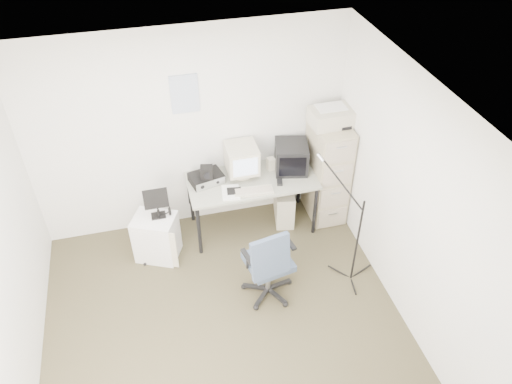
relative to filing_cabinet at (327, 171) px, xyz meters
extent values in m
cube|color=#423D26|center=(-1.58, -1.48, -0.66)|extent=(3.60, 3.60, 0.01)
cube|color=white|center=(-1.58, -1.48, 1.85)|extent=(3.60, 3.60, 0.01)
cube|color=white|center=(-1.58, 0.32, 0.60)|extent=(3.60, 0.02, 2.50)
cube|color=white|center=(0.22, -1.48, 0.60)|extent=(0.02, 3.60, 2.50)
cube|color=white|center=(-1.60, 0.31, 1.10)|extent=(0.30, 0.02, 0.44)
cube|color=tan|center=(0.00, 0.00, 0.00)|extent=(0.40, 0.60, 1.30)
cube|color=#B9AF8B|center=(0.00, 0.03, 0.74)|extent=(0.50, 0.36, 0.19)
cube|color=#9D9C8F|center=(-0.95, -0.03, -0.29)|extent=(1.50, 0.70, 0.73)
cube|color=#B9AF8B|center=(-1.04, 0.10, 0.28)|extent=(0.36, 0.37, 0.39)
cube|color=black|center=(-0.45, 0.06, 0.25)|extent=(0.46, 0.47, 0.34)
cube|color=beige|center=(-0.68, 0.12, 0.16)|extent=(0.10, 0.10, 0.16)
cube|color=#B9AF8B|center=(-0.99, -0.26, 0.09)|extent=(0.46, 0.20, 0.02)
cube|color=black|center=(-0.66, -0.18, 0.10)|extent=(0.09, 0.12, 0.03)
cube|color=black|center=(-1.47, 0.06, 0.13)|extent=(0.42, 0.34, 0.11)
cube|color=black|center=(-1.47, 0.01, 0.25)|extent=(0.16, 0.16, 0.14)
cube|color=white|center=(-1.24, -0.21, 0.09)|extent=(0.23, 0.29, 0.02)
cube|color=#B9AF8B|center=(-0.52, 0.03, -0.42)|extent=(0.31, 0.53, 0.46)
cube|color=#384356|center=(-1.05, -1.10, -0.15)|extent=(0.67, 0.67, 0.99)
cube|color=white|center=(-2.13, -0.24, -0.37)|extent=(0.57, 0.53, 0.57)
cube|color=black|center=(-2.07, -0.21, 0.11)|extent=(0.30, 0.22, 0.39)
torus|color=black|center=(-2.00, -0.21, -0.03)|extent=(0.19, 0.19, 0.03)
cylinder|color=black|center=(-0.08, -1.14, 0.08)|extent=(0.03, 0.03, 1.46)
camera|label=1|loc=(-2.05, -4.51, 3.62)|focal=35.00mm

